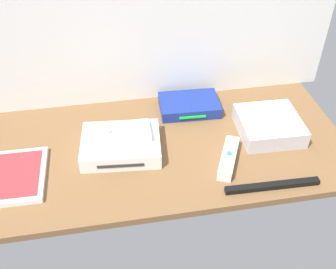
% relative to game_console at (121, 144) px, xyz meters
% --- Properties ---
extents(ground_plane, '(1.00, 0.48, 0.02)m').
position_rel_game_console_xyz_m(ground_plane, '(0.13, -0.00, -0.03)').
color(ground_plane, brown).
rests_on(ground_plane, ground).
extents(game_console, '(0.22, 0.18, 0.04)m').
position_rel_game_console_xyz_m(game_console, '(0.00, 0.00, 0.00)').
color(game_console, white).
rests_on(game_console, ground_plane).
extents(mini_computer, '(0.17, 0.17, 0.05)m').
position_rel_game_console_xyz_m(mini_computer, '(0.42, 0.00, 0.00)').
color(mini_computer, silver).
rests_on(mini_computer, ground_plane).
extents(game_case, '(0.14, 0.19, 0.02)m').
position_rel_game_console_xyz_m(game_case, '(-0.27, -0.06, -0.01)').
color(game_case, white).
rests_on(game_case, ground_plane).
extents(network_router, '(0.19, 0.13, 0.03)m').
position_rel_game_console_xyz_m(network_router, '(0.22, 0.15, -0.00)').
color(network_router, navy).
rests_on(network_router, ground_plane).
extents(remote_wand, '(0.10, 0.15, 0.03)m').
position_rel_game_console_xyz_m(remote_wand, '(0.27, -0.10, -0.01)').
color(remote_wand, white).
rests_on(remote_wand, ground_plane).
extents(remote_classic_pad, '(0.15, 0.08, 0.02)m').
position_rel_game_console_xyz_m(remote_classic_pad, '(0.01, 0.01, 0.03)').
color(remote_classic_pad, white).
rests_on(remote_classic_pad, game_console).
extents(sensor_bar, '(0.24, 0.03, 0.01)m').
position_rel_game_console_xyz_m(sensor_bar, '(0.36, -0.20, -0.01)').
color(sensor_bar, black).
rests_on(sensor_bar, ground_plane).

